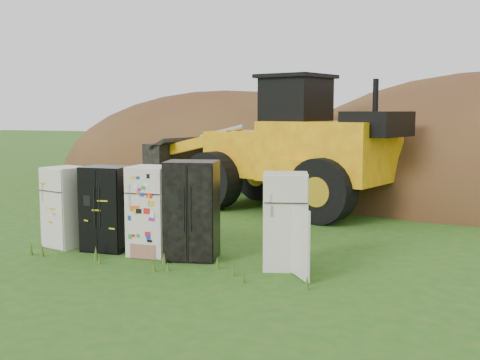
{
  "coord_description": "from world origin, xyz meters",
  "views": [
    {
      "loc": [
        5.45,
        -10.18,
        2.84
      ],
      "look_at": [
        0.58,
        2.0,
        1.32
      ],
      "focal_mm": 45.0,
      "sensor_mm": 36.0,
      "label": 1
    }
  ],
  "objects": [
    {
      "name": "fridge_leftmost",
      "position": [
        -2.54,
        -0.01,
        0.84
      ],
      "size": [
        0.89,
        0.87,
        1.68
      ],
      "primitive_type": null,
      "rotation": [
        0.0,
        0.0,
        -0.24
      ],
      "color": "silver",
      "rests_on": "ground"
    },
    {
      "name": "fridge_black_side",
      "position": [
        -1.55,
        0.02,
        0.86
      ],
      "size": [
        0.95,
        0.78,
        1.72
      ],
      "primitive_type": null,
      "rotation": [
        0.0,
        0.0,
        0.08
      ],
      "color": "black",
      "rests_on": "ground"
    },
    {
      "name": "dirt_mound_left",
      "position": [
        -4.95,
        14.15,
        0.0
      ],
      "size": [
        15.22,
        11.41,
        7.43
      ],
      "primitive_type": "ellipsoid",
      "color": "#4B2918",
      "rests_on": "ground"
    },
    {
      "name": "fridge_dark_mid",
      "position": [
        0.38,
        0.02,
        0.94
      ],
      "size": [
        1.13,
        1.0,
        1.89
      ],
      "primitive_type": null,
      "rotation": [
        0.0,
        0.0,
        0.25
      ],
      "color": "black",
      "rests_on": "ground"
    },
    {
      "name": "dirt_mound_back",
      "position": [
        0.81,
        18.4,
        0.0
      ],
      "size": [
        18.79,
        12.53,
        5.87
      ],
      "primitive_type": "ellipsoid",
      "color": "#4B2918",
      "rests_on": "ground"
    },
    {
      "name": "fridge_open_door",
      "position": [
        2.25,
        0.02,
        0.87
      ],
      "size": [
        0.97,
        0.93,
        1.73
      ],
      "primitive_type": null,
      "rotation": [
        0.0,
        0.0,
        0.32
      ],
      "color": "silver",
      "rests_on": "ground"
    },
    {
      "name": "fridge_sticker",
      "position": [
        -0.49,
        -0.02,
        0.88
      ],
      "size": [
        0.84,
        0.78,
        1.76
      ],
      "primitive_type": null,
      "rotation": [
        0.0,
        0.0,
        0.07
      ],
      "color": "white",
      "rests_on": "ground"
    },
    {
      "name": "wheel_loader",
      "position": [
        -0.31,
        6.4,
        1.92
      ],
      "size": [
        8.51,
        5.26,
        3.84
      ],
      "primitive_type": null,
      "rotation": [
        0.0,
        0.0,
        -0.28
      ],
      "color": "yellow",
      "rests_on": "ground"
    },
    {
      "name": "ground",
      "position": [
        0.0,
        0.0,
        0.0
      ],
      "size": [
        120.0,
        120.0,
        0.0
      ],
      "primitive_type": "plane",
      "color": "#235516",
      "rests_on": "ground"
    }
  ]
}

